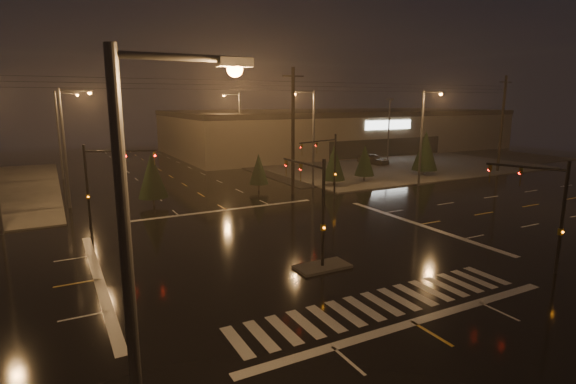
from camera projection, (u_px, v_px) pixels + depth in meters
name	position (u px, v px, depth m)	size (l,w,h in m)	color
ground	(288.00, 247.00, 28.05)	(140.00, 140.00, 0.00)	black
sidewalk_ne	(370.00, 161.00, 67.80)	(36.00, 36.00, 0.12)	#403E3A
median_island	(322.00, 266.00, 24.58)	(3.00, 1.60, 0.15)	#403E3A
crosswalk	(382.00, 303.00, 20.27)	(15.00, 2.60, 0.01)	beige
stop_bar_near	(413.00, 322.00, 18.54)	(16.00, 0.50, 0.01)	beige
stop_bar_far	(226.00, 210.00, 37.56)	(16.00, 0.50, 0.01)	beige
parking_lot	(404.00, 160.00, 68.38)	(50.00, 24.00, 0.08)	black
retail_building	(338.00, 129.00, 83.16)	(60.20, 28.30, 7.20)	#716450
signal_mast_median	(314.00, 198.00, 24.64)	(0.25, 4.59, 6.00)	black
signal_mast_ne	(328.00, 159.00, 40.43)	(4.84, 1.86, 6.00)	black
signal_mast_nw	(102.00, 176.00, 31.67)	(4.84, 1.86, 6.00)	black
signal_mast_se	(547.00, 203.00, 23.59)	(1.55, 3.87, 6.00)	black
streetlight_0	(144.00, 268.00, 8.76)	(2.77, 0.32, 10.00)	#38383A
streetlight_1	(68.00, 140.00, 37.29)	(2.77, 0.32, 10.00)	#38383A
streetlight_2	(61.00, 129.00, 51.12)	(2.77, 0.32, 10.00)	#38383A
streetlight_3	(311.00, 132.00, 45.87)	(2.77, 0.32, 10.00)	#38383A
streetlight_4	(238.00, 123.00, 63.16)	(2.77, 0.32, 10.00)	#38383A
streetlight_6	(424.00, 132.00, 46.69)	(0.32, 2.77, 10.00)	#38383A
utility_pole_1	(293.00, 131.00, 42.61)	(2.20, 0.32, 12.00)	black
utility_pole_2	(502.00, 123.00, 56.43)	(2.20, 0.32, 12.00)	black
conifer_0	(334.00, 162.00, 47.34)	(2.39, 2.39, 4.43)	black
conifer_1	(365.00, 160.00, 50.16)	(2.22, 2.22, 4.16)	black
conifer_2	(425.00, 150.00, 54.04)	(3.04, 3.04, 5.45)	black
conifer_3	(152.00, 175.00, 38.68)	(2.52, 2.52, 4.64)	black
conifer_4	(259.00, 169.00, 45.12)	(1.95, 1.95, 3.75)	black
car_parked	(373.00, 159.00, 63.59)	(1.92, 4.77, 1.63)	black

